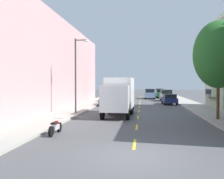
# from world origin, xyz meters

# --- Properties ---
(ground_plane) EXTENTS (160.00, 160.00, 0.00)m
(ground_plane) POSITION_xyz_m (0.00, 30.00, 0.00)
(ground_plane) COLOR #4C4C4F
(sidewalk_left) EXTENTS (3.20, 120.00, 0.14)m
(sidewalk_left) POSITION_xyz_m (-7.10, 28.00, 0.07)
(sidewalk_left) COLOR #A39E93
(sidewalk_left) RESTS_ON ground_plane
(sidewalk_right) EXTENTS (3.20, 120.00, 0.14)m
(sidewalk_right) POSITION_xyz_m (7.10, 28.00, 0.07)
(sidewalk_right) COLOR #A39E93
(sidewalk_right) RESTS_ON ground_plane
(lane_centerline_dashes) EXTENTS (0.14, 47.20, 0.01)m
(lane_centerline_dashes) POSITION_xyz_m (0.00, 24.50, 0.00)
(lane_centerline_dashes) COLOR yellow
(lane_centerline_dashes) RESTS_ON ground_plane
(apartment_block_opposite) EXTENTS (10.00, 36.00, 10.47)m
(apartment_block_opposite) POSITION_xyz_m (-13.70, 20.00, 5.23)
(apartment_block_opposite) COLOR #CC9E9E
(apartment_block_opposite) RESTS_ON ground_plane
(street_tree_second) EXTENTS (3.96, 3.96, 7.90)m
(street_tree_second) POSITION_xyz_m (6.40, 10.61, 5.33)
(street_tree_second) COLOR #47331E
(street_tree_second) RESTS_ON sidewalk_right
(street_lamp) EXTENTS (1.35, 0.28, 7.22)m
(street_lamp) POSITION_xyz_m (-5.96, 13.66, 4.30)
(street_lamp) COLOR #38383D
(street_lamp) RESTS_ON sidewalk_left
(delivery_box_truck) EXTENTS (2.61, 7.07, 3.54)m
(delivery_box_truck) POSITION_xyz_m (-1.79, 13.23, 1.97)
(delivery_box_truck) COLOR white
(delivery_box_truck) RESTS_ON ground_plane
(parked_hatchback_white) EXTENTS (1.77, 4.01, 1.50)m
(parked_hatchback_white) POSITION_xyz_m (-4.41, 52.55, 0.76)
(parked_hatchback_white) COLOR silver
(parked_hatchback_white) RESTS_ON ground_plane
(parked_suv_champagne) EXTENTS (1.97, 4.81, 1.93)m
(parked_suv_champagne) POSITION_xyz_m (4.42, 33.75, 0.99)
(parked_suv_champagne) COLOR tan
(parked_suv_champagne) RESTS_ON ground_plane
(parked_wagon_navy) EXTENTS (1.96, 4.75, 1.50)m
(parked_wagon_navy) POSITION_xyz_m (4.21, 26.69, 0.80)
(parked_wagon_navy) COLOR navy
(parked_wagon_navy) RESTS_ON ground_plane
(parked_hatchback_charcoal) EXTENTS (1.81, 4.03, 1.50)m
(parked_hatchback_charcoal) POSITION_xyz_m (-4.33, 23.71, 0.76)
(parked_hatchback_charcoal) COLOR #333338
(parked_hatchback_charcoal) RESTS_ON ground_plane
(parked_suv_red) EXTENTS (2.05, 4.84, 1.93)m
(parked_suv_red) POSITION_xyz_m (-4.50, 30.00, 0.99)
(parked_suv_red) COLOR #AD1E1E
(parked_suv_red) RESTS_ON ground_plane
(parked_pickup_silver) EXTENTS (2.13, 5.35, 1.73)m
(parked_pickup_silver) POSITION_xyz_m (4.40, 50.84, 0.83)
(parked_pickup_silver) COLOR #B2B5BA
(parked_pickup_silver) RESTS_ON ground_plane
(parked_pickup_forest) EXTENTS (2.12, 5.35, 1.73)m
(parked_pickup_forest) POSITION_xyz_m (4.25, 43.28, 0.83)
(parked_pickup_forest) COLOR #194C28
(parked_pickup_forest) RESTS_ON ground_plane
(moving_sky_sedan) EXTENTS (1.95, 4.80, 1.93)m
(moving_sky_sedan) POSITION_xyz_m (1.80, 39.50, 0.99)
(moving_sky_sedan) COLOR #7A9EC6
(moving_sky_sedan) RESTS_ON ground_plane
(parked_motorcycle) EXTENTS (0.62, 2.05, 0.90)m
(parked_motorcycle) POSITION_xyz_m (-4.75, 3.91, 0.41)
(parked_motorcycle) COLOR black
(parked_motorcycle) RESTS_ON ground_plane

